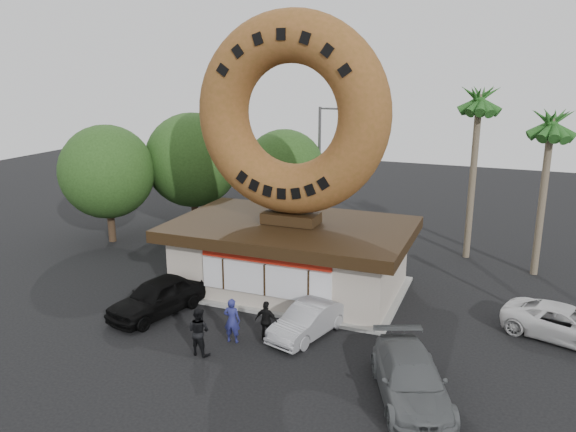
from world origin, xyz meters
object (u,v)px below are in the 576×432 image
(person_right, at_px, (266,321))
(car_silver, at_px, (308,320))
(car_black, at_px, (157,297))
(giant_donut, at_px, (291,115))
(car_grey, at_px, (411,379))
(donut_shop, at_px, (291,254))
(car_white, at_px, (566,324))
(street_lamp, at_px, (321,163))
(person_left, at_px, (232,320))
(person_center, at_px, (199,331))

(person_right, xyz_separation_m, car_silver, (1.37, 1.01, -0.17))
(car_black, bearing_deg, car_silver, 18.99)
(giant_donut, xyz_separation_m, car_grey, (7.01, -7.32, -7.60))
(giant_donut, bearing_deg, donut_shop, -90.00)
(car_white, bearing_deg, car_silver, 126.98)
(street_lamp, bearing_deg, car_grey, -62.89)
(car_black, bearing_deg, street_lamp, 95.20)
(donut_shop, xyz_separation_m, person_left, (-0.13, -5.91, -0.86))
(car_black, bearing_deg, person_center, -20.13)
(person_center, height_order, car_white, person_center)
(giant_donut, bearing_deg, car_white, -4.19)
(donut_shop, bearing_deg, person_right, -78.67)
(giant_donut, distance_m, person_center, 10.39)
(street_lamp, distance_m, car_white, 18.00)
(person_left, height_order, car_silver, person_left)
(person_left, bearing_deg, person_center, 53.65)
(donut_shop, xyz_separation_m, street_lamp, (-1.86, 10.02, 2.72))
(person_center, bearing_deg, car_white, -147.45)
(person_left, bearing_deg, car_grey, 160.93)
(giant_donut, xyz_separation_m, person_center, (-0.83, -7.24, -7.41))
(car_silver, distance_m, car_grey, 5.49)
(donut_shop, bearing_deg, car_black, -131.99)
(street_lamp, xyz_separation_m, car_grey, (8.87, -17.32, -3.75))
(car_grey, bearing_deg, street_lamp, 95.29)
(person_center, xyz_separation_m, car_grey, (7.85, -0.08, -0.19))
(donut_shop, distance_m, person_center, 7.32)
(person_right, xyz_separation_m, car_grey, (5.95, -2.01, -0.08))
(giant_donut, xyz_separation_m, street_lamp, (-1.86, 10.00, -3.86))
(person_left, bearing_deg, car_silver, -155.63)
(car_black, relative_size, car_grey, 0.92)
(car_white, bearing_deg, person_center, 133.63)
(donut_shop, relative_size, giant_donut, 1.23)
(person_left, bearing_deg, car_white, -165.35)
(giant_donut, height_order, car_grey, giant_donut)
(donut_shop, distance_m, giant_donut, 6.57)
(car_black, bearing_deg, donut_shop, 62.65)
(donut_shop, relative_size, car_silver, 2.85)
(person_center, distance_m, car_black, 4.25)
(person_left, bearing_deg, donut_shop, -99.26)
(car_black, bearing_deg, giant_donut, 62.75)
(street_lamp, bearing_deg, giant_donut, -79.49)
(car_black, bearing_deg, car_grey, 2.18)
(street_lamp, distance_m, person_center, 17.63)
(car_grey, height_order, car_white, car_grey)
(giant_donut, height_order, car_black, giant_donut)
(donut_shop, distance_m, car_grey, 10.18)
(street_lamp, bearing_deg, car_white, -38.20)
(giant_donut, xyz_separation_m, person_left, (-0.13, -5.93, -7.43))
(person_right, xyz_separation_m, car_white, (10.90, 4.44, -0.16))
(giant_donut, height_order, car_silver, giant_donut)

